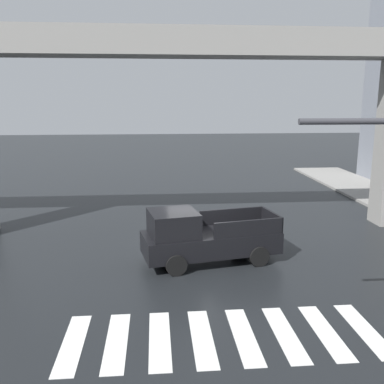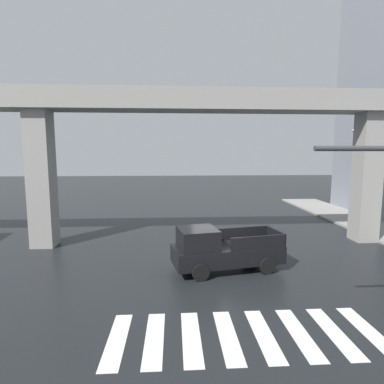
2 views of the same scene
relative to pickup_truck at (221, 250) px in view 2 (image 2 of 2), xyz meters
name	(u,v)px [view 2 (image 2 of 2)]	position (x,y,z in m)	size (l,w,h in m)	color
ground_plane	(217,263)	(-0.06, 0.90, -0.99)	(120.00, 120.00, 0.00)	black
crosswalk_stripes	(246,335)	(-0.06, -5.23, -0.98)	(8.25, 2.80, 0.01)	silver
elevated_overpass	(210,113)	(-0.06, 4.45, 6.80)	(58.18, 2.07, 9.09)	gray
pickup_truck	(221,250)	(0.00, 0.00, 0.00)	(5.37, 2.84, 2.08)	black
street_lamp_mid_block	(353,165)	(11.18, 8.40, 3.57)	(0.44, 0.70, 7.24)	#38383D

